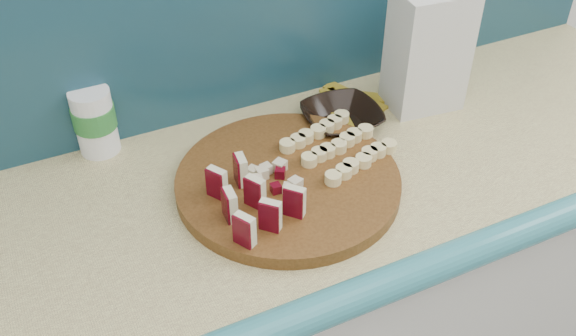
# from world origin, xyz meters

# --- Properties ---
(backsplash) EXTENTS (2.20, 0.02, 0.50)m
(backsplash) POSITION_xyz_m (0.10, 1.79, 1.16)
(backsplash) COLOR teal
(backsplash) RESTS_ON kitchen_counter
(cutting_board) EXTENTS (0.52, 0.52, 0.03)m
(cutting_board) POSITION_xyz_m (0.21, 1.49, 0.92)
(cutting_board) COLOR #43270E
(cutting_board) RESTS_ON kitchen_counter
(apple_wedges) EXTENTS (0.13, 0.19, 0.06)m
(apple_wedges) POSITION_xyz_m (0.11, 1.43, 0.97)
(apple_wedges) COLOR beige
(apple_wedges) RESTS_ON cutting_board
(apple_chunks) EXTENTS (0.06, 0.07, 0.02)m
(apple_chunks) POSITION_xyz_m (0.19, 1.48, 0.95)
(apple_chunks) COLOR beige
(apple_chunks) RESTS_ON cutting_board
(banana_slices) EXTENTS (0.21, 0.19, 0.02)m
(banana_slices) POSITION_xyz_m (0.34, 1.52, 0.95)
(banana_slices) COLOR #F1DD93
(banana_slices) RESTS_ON cutting_board
(brown_bowl) EXTENTS (0.17, 0.17, 0.04)m
(brown_bowl) POSITION_xyz_m (0.40, 1.62, 0.93)
(brown_bowl) COLOR black
(brown_bowl) RESTS_ON kitchen_counter
(flour_bag) EXTENTS (0.17, 0.13, 0.27)m
(flour_bag) POSITION_xyz_m (0.61, 1.62, 1.04)
(flour_bag) COLOR silver
(flour_bag) RESTS_ON kitchen_counter
(canister) EXTENTS (0.09, 0.09, 0.14)m
(canister) POSITION_xyz_m (-0.08, 1.76, 0.98)
(canister) COLOR white
(canister) RESTS_ON kitchen_counter
(banana_peel) EXTENTS (0.22, 0.18, 0.01)m
(banana_peel) POSITION_xyz_m (0.48, 1.68, 0.91)
(banana_peel) COLOR gold
(banana_peel) RESTS_ON kitchen_counter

